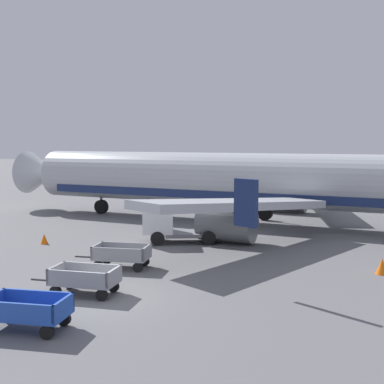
{
  "coord_description": "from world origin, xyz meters",
  "views": [
    {
      "loc": [
        10.2,
        -15.97,
        5.9
      ],
      "look_at": [
        -1.18,
        12.05,
        2.8
      ],
      "focal_mm": 47.5,
      "sensor_mm": 36.0,
      "label": 1
    }
  ],
  "objects_px": {
    "traffic_cone_mid_apron": "(44,239)",
    "traffic_cone_near_plane": "(382,266)",
    "airplane": "(237,181)",
    "baggage_cart_nearest": "(27,311)",
    "baggage_cart_second_in_row": "(84,279)",
    "baggage_cart_third_in_row": "(121,255)",
    "service_truck_beside_carts": "(166,224)"
  },
  "relations": [
    {
      "from": "airplane",
      "to": "baggage_cart_third_in_row",
      "type": "relative_size",
      "value": 10.38
    },
    {
      "from": "baggage_cart_nearest",
      "to": "baggage_cart_second_in_row",
      "type": "xyz_separation_m",
      "value": [
        -0.44,
        3.77,
        0.0
      ]
    },
    {
      "from": "airplane",
      "to": "traffic_cone_mid_apron",
      "type": "bearing_deg",
      "value": -126.0
    },
    {
      "from": "service_truck_beside_carts",
      "to": "traffic_cone_near_plane",
      "type": "relative_size",
      "value": 6.7
    },
    {
      "from": "airplane",
      "to": "traffic_cone_near_plane",
      "type": "distance_m",
      "value": 15.03
    },
    {
      "from": "baggage_cart_third_in_row",
      "to": "service_truck_beside_carts",
      "type": "xyz_separation_m",
      "value": [
        -0.58,
        6.16,
        0.5
      ]
    },
    {
      "from": "airplane",
      "to": "baggage_cart_second_in_row",
      "type": "bearing_deg",
      "value": -91.36
    },
    {
      "from": "airplane",
      "to": "baggage_cart_nearest",
      "type": "xyz_separation_m",
      "value": [
        0.01,
        -22.03,
        -2.45
      ]
    },
    {
      "from": "service_truck_beside_carts",
      "to": "baggage_cart_second_in_row",
      "type": "bearing_deg",
      "value": -82.7
    },
    {
      "from": "service_truck_beside_carts",
      "to": "traffic_cone_mid_apron",
      "type": "height_order",
      "value": "service_truck_beside_carts"
    },
    {
      "from": "baggage_cart_nearest",
      "to": "traffic_cone_mid_apron",
      "type": "height_order",
      "value": "baggage_cart_nearest"
    },
    {
      "from": "traffic_cone_mid_apron",
      "to": "baggage_cart_second_in_row",
      "type": "bearing_deg",
      "value": -43.55
    },
    {
      "from": "baggage_cart_third_in_row",
      "to": "baggage_cart_nearest",
      "type": "bearing_deg",
      "value": -81.5
    },
    {
      "from": "baggage_cart_nearest",
      "to": "baggage_cart_third_in_row",
      "type": "distance_m",
      "value": 7.93
    },
    {
      "from": "airplane",
      "to": "baggage_cart_nearest",
      "type": "bearing_deg",
      "value": -89.98
    },
    {
      "from": "traffic_cone_mid_apron",
      "to": "traffic_cone_near_plane",
      "type": "bearing_deg",
      "value": 0.63
    },
    {
      "from": "traffic_cone_near_plane",
      "to": "service_truck_beside_carts",
      "type": "bearing_deg",
      "value": 166.54
    },
    {
      "from": "baggage_cart_second_in_row",
      "to": "baggage_cart_third_in_row",
      "type": "xyz_separation_m",
      "value": [
        -0.73,
        4.07,
        0.0
      ]
    },
    {
      "from": "airplane",
      "to": "baggage_cart_second_in_row",
      "type": "relative_size",
      "value": 10.4
    },
    {
      "from": "traffic_cone_near_plane",
      "to": "traffic_cone_mid_apron",
      "type": "bearing_deg",
      "value": -179.37
    },
    {
      "from": "traffic_cone_mid_apron",
      "to": "service_truck_beside_carts",
      "type": "bearing_deg",
      "value": 25.67
    },
    {
      "from": "airplane",
      "to": "baggage_cart_nearest",
      "type": "relative_size",
      "value": 10.38
    },
    {
      "from": "traffic_cone_near_plane",
      "to": "baggage_cart_second_in_row",
      "type": "bearing_deg",
      "value": -144.7
    },
    {
      "from": "baggage_cart_second_in_row",
      "to": "traffic_cone_mid_apron",
      "type": "relative_size",
      "value": 6.21
    },
    {
      "from": "baggage_cart_nearest",
      "to": "service_truck_beside_carts",
      "type": "height_order",
      "value": "service_truck_beside_carts"
    },
    {
      "from": "airplane",
      "to": "traffic_cone_near_plane",
      "type": "height_order",
      "value": "airplane"
    },
    {
      "from": "airplane",
      "to": "baggage_cart_second_in_row",
      "type": "xyz_separation_m",
      "value": [
        -0.43,
        -18.27,
        -2.45
      ]
    },
    {
      "from": "airplane",
      "to": "baggage_cart_third_in_row",
      "type": "height_order",
      "value": "airplane"
    },
    {
      "from": "baggage_cart_second_in_row",
      "to": "traffic_cone_near_plane",
      "type": "relative_size",
      "value": 5.08
    },
    {
      "from": "baggage_cart_nearest",
      "to": "traffic_cone_near_plane",
      "type": "distance_m",
      "value": 15.03
    },
    {
      "from": "baggage_cart_second_in_row",
      "to": "baggage_cart_nearest",
      "type": "bearing_deg",
      "value": -83.34
    },
    {
      "from": "baggage_cart_second_in_row",
      "to": "traffic_cone_mid_apron",
      "type": "distance_m",
      "value": 10.48
    }
  ]
}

